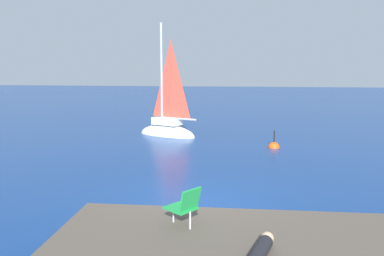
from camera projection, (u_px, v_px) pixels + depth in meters
ground_plane at (198, 204)px, 10.61m from camera, size 160.00×160.00×0.00m
boulder_seaward at (335, 252)px, 7.83m from camera, size 1.23×1.35×0.75m
boulder_inland at (134, 234)px, 8.66m from camera, size 0.98×1.07×0.52m
sailboat_near at (167, 129)px, 21.82m from camera, size 3.90×2.60×7.05m
beach_chair at (185, 205)px, 7.19m from camera, size 0.76×0.74×0.80m
marker_buoy at (274, 147)px, 18.41m from camera, size 0.56×0.56×1.13m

